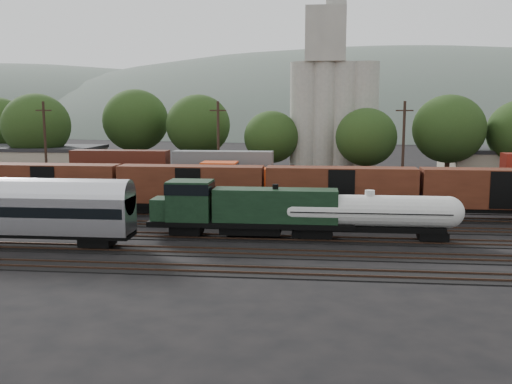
# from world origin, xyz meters

# --- Properties ---
(ground) EXTENTS (600.00, 600.00, 0.00)m
(ground) POSITION_xyz_m (0.00, 0.00, 0.00)
(ground) COLOR black
(tracks) EXTENTS (180.00, 33.20, 0.20)m
(tracks) POSITION_xyz_m (0.00, 0.00, 0.05)
(tracks) COLOR black
(tracks) RESTS_ON ground
(green_locomotive) EXTENTS (17.49, 3.09, 4.63)m
(green_locomotive) POSITION_xyz_m (-5.50, -5.00, 2.64)
(green_locomotive) COLOR black
(green_locomotive) RESTS_ON ground
(tank_car_a) EXTENTS (15.41, 2.76, 4.04)m
(tank_car_a) POSITION_xyz_m (5.43, -5.00, 2.42)
(tank_car_a) COLOR silver
(tank_car_a) RESTS_ON ground
(orange_locomotive) EXTENTS (19.36, 3.23, 4.84)m
(orange_locomotive) POSITION_xyz_m (-4.96, 10.00, 2.74)
(orange_locomotive) COLOR black
(orange_locomotive) RESTS_ON ground
(boxcar_string) EXTENTS (153.60, 2.90, 4.20)m
(boxcar_string) POSITION_xyz_m (-4.24, 5.00, 3.12)
(boxcar_string) COLOR black
(boxcar_string) RESTS_ON ground
(container_wall) EXTENTS (160.21, 2.60, 5.80)m
(container_wall) POSITION_xyz_m (-5.62, 15.00, 2.58)
(container_wall) COLOR black
(container_wall) RESTS_ON ground
(grain_silo) EXTENTS (13.40, 5.00, 29.00)m
(grain_silo) POSITION_xyz_m (3.28, 36.00, 11.26)
(grain_silo) COLOR #A19E93
(grain_silo) RESTS_ON ground
(industrial_sheds) EXTENTS (119.38, 17.26, 5.10)m
(industrial_sheds) POSITION_xyz_m (6.63, 35.25, 2.56)
(industrial_sheds) COLOR #9E937F
(industrial_sheds) RESTS_ON ground
(tree_band) EXTENTS (161.88, 23.24, 14.34)m
(tree_band) POSITION_xyz_m (-12.04, 36.71, 7.69)
(tree_band) COLOR black
(tree_band) RESTS_ON ground
(utility_poles) EXTENTS (122.20, 0.36, 12.00)m
(utility_poles) POSITION_xyz_m (0.00, 22.00, 6.21)
(utility_poles) COLOR black
(utility_poles) RESTS_ON ground
(distant_hills) EXTENTS (860.00, 286.00, 130.00)m
(distant_hills) POSITION_xyz_m (23.92, 260.00, -20.56)
(distant_hills) COLOR #59665B
(distant_hills) RESTS_ON ground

